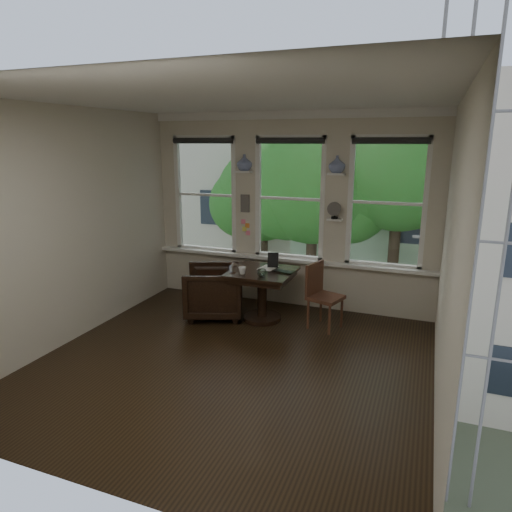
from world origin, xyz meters
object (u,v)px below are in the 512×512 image
at_px(armchair_left, 213,292).
at_px(laptop, 281,272).
at_px(table, 262,295).
at_px(side_chair_right, 326,297).
at_px(mug, 242,270).

height_order(armchair_left, laptop, laptop).
bearing_deg(table, armchair_left, -170.20).
xyz_separation_m(table, armchair_left, (-0.73, -0.13, 0.01)).
bearing_deg(laptop, side_chair_right, 19.24).
distance_m(armchair_left, laptop, 1.10).
xyz_separation_m(armchair_left, mug, (0.53, -0.13, 0.42)).
xyz_separation_m(table, mug, (-0.20, -0.26, 0.43)).
distance_m(armchair_left, side_chair_right, 1.67).
bearing_deg(side_chair_right, laptop, 111.11).
bearing_deg(mug, laptop, 26.12).
relative_size(table, armchair_left, 1.06).
xyz_separation_m(side_chair_right, laptop, (-0.64, -0.04, 0.30)).
distance_m(side_chair_right, mug, 1.22).
relative_size(table, laptop, 2.99).
relative_size(side_chair_right, mug, 8.33).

